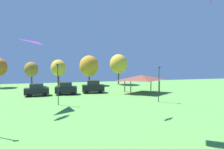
{
  "coord_description": "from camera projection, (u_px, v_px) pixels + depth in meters",
  "views": [
    {
      "loc": [
        -3.21,
        1.54,
        6.75
      ],
      "look_at": [
        0.09,
        16.28,
        5.57
      ],
      "focal_mm": 32.0,
      "sensor_mm": 36.0,
      "label": 1
    }
  ],
  "objects": [
    {
      "name": "treeline_tree_3",
      "position": [
        89.0,
        66.0,
        50.92
      ],
      "size": [
        4.86,
        4.86,
        7.65
      ],
      "color": "brown",
      "rests_on": "ground"
    },
    {
      "name": "treeline_tree_1",
      "position": [
        31.0,
        69.0,
        48.86
      ],
      "size": [
        3.28,
        3.28,
        6.04
      ],
      "color": "brown",
      "rests_on": "ground"
    },
    {
      "name": "parked_car_leftmost",
      "position": [
        37.0,
        90.0,
        36.51
      ],
      "size": [
        4.44,
        2.39,
        2.23
      ],
      "rotation": [
        0.0,
        0.0,
        0.1
      ],
      "color": "black",
      "rests_on": "ground"
    },
    {
      "name": "treeline_tree_2",
      "position": [
        58.0,
        68.0,
        48.88
      ],
      "size": [
        3.62,
        3.62,
        6.59
      ],
      "color": "brown",
      "rests_on": "ground"
    },
    {
      "name": "light_post_1",
      "position": [
        58.0,
        82.0,
        28.97
      ],
      "size": [
        0.36,
        0.2,
        6.06
      ],
      "color": "#2D2D33",
      "rests_on": "ground"
    },
    {
      "name": "parked_car_second_from_left",
      "position": [
        66.0,
        88.0,
        37.89
      ],
      "size": [
        4.12,
        2.29,
        2.37
      ],
      "rotation": [
        0.0,
        0.0,
        -0.06
      ],
      "color": "black",
      "rests_on": "ground"
    },
    {
      "name": "kite_flying_4",
      "position": [
        44.0,
        54.0,
        27.06
      ],
      "size": [
        3.47,
        4.04,
        0.72
      ],
      "color": "purple"
    },
    {
      "name": "treeline_tree_4",
      "position": [
        119.0,
        64.0,
        52.72
      ],
      "size": [
        4.58,
        4.58,
        7.98
      ],
      "color": "brown",
      "rests_on": "ground"
    },
    {
      "name": "light_post_0",
      "position": [
        159.0,
        82.0,
        31.08
      ],
      "size": [
        0.36,
        0.2,
        5.59
      ],
      "color": "#2D2D33",
      "rests_on": "ground"
    },
    {
      "name": "parked_car_third_from_left",
      "position": [
        93.0,
        87.0,
        39.74
      ],
      "size": [
        4.4,
        2.17,
        2.5
      ],
      "rotation": [
        0.0,
        0.0,
        -0.04
      ],
      "color": "black",
      "rests_on": "ground"
    },
    {
      "name": "park_pavilion",
      "position": [
        142.0,
        78.0,
        39.52
      ],
      "size": [
        7.46,
        5.15,
        3.6
      ],
      "color": "brown",
      "rests_on": "ground"
    }
  ]
}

